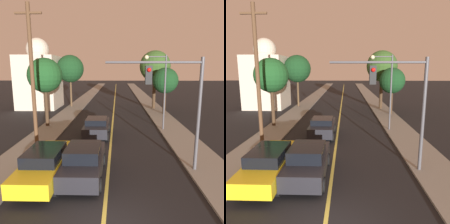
{
  "view_description": "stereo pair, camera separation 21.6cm",
  "coord_description": "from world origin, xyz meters",
  "views": [
    {
      "loc": [
        0.46,
        -6.07,
        5.27
      ],
      "look_at": [
        0.0,
        12.71,
        1.6
      ],
      "focal_mm": 35.0,
      "sensor_mm": 36.0,
      "label": 1
    },
    {
      "loc": [
        0.68,
        -6.06,
        5.27
      ],
      "look_at": [
        0.0,
        12.71,
        1.6
      ],
      "focal_mm": 35.0,
      "sensor_mm": 36.0,
      "label": 2
    }
  ],
  "objects": [
    {
      "name": "tree_left_far",
      "position": [
        -6.04,
        13.55,
        4.72
      ],
      "size": [
        3.08,
        3.08,
        6.18
      ],
      "color": "#3D2B1C",
      "rests_on": "ground"
    },
    {
      "name": "tree_left_near",
      "position": [
        -6.07,
        24.47,
        5.35
      ],
      "size": [
        3.75,
        3.75,
        7.12
      ],
      "color": "#4C3823",
      "rests_on": "ground"
    },
    {
      "name": "tree_right_far",
      "position": [
        5.99,
        19.46,
        3.98
      ],
      "size": [
        2.95,
        2.95,
        5.37
      ],
      "color": "#3D2B1C",
      "rests_on": "ground"
    },
    {
      "name": "car_near_lane_front",
      "position": [
        -1.16,
        3.98,
        0.83
      ],
      "size": [
        1.94,
        4.41,
        1.65
      ],
      "color": "black",
      "rests_on": "ground"
    },
    {
      "name": "utility_pole_left",
      "position": [
        -4.75,
        7.31,
        4.77
      ],
      "size": [
        1.6,
        0.24,
        8.98
      ],
      "color": "#513823",
      "rests_on": "ground"
    },
    {
      "name": "tree_right_near",
      "position": [
        5.36,
        23.15,
        5.66
      ],
      "size": [
        4.0,
        4.0,
        7.58
      ],
      "color": "#3D2B1C",
      "rests_on": "ground"
    },
    {
      "name": "sidewalk_left",
      "position": [
        -5.4,
        36.0,
        0.06
      ],
      "size": [
        2.5,
        80.0,
        0.12
      ],
      "color": "gray",
      "rests_on": "ground"
    },
    {
      "name": "streetlamp_right",
      "position": [
        4.03,
        12.59,
        4.26
      ],
      "size": [
        1.87,
        0.36,
        6.34
      ],
      "color": "#47474C",
      "rests_on": "ground"
    },
    {
      "name": "car_near_lane_second",
      "position": [
        -1.16,
        10.77,
        0.8
      ],
      "size": [
        1.97,
        4.22,
        1.51
      ],
      "color": "black",
      "rests_on": "ground"
    },
    {
      "name": "domed_building_left",
      "position": [
        -10.24,
        23.89,
        4.08
      ],
      "size": [
        5.19,
        5.19,
        9.4
      ],
      "color": "#BCB29E",
      "rests_on": "ground"
    },
    {
      "name": "traffic_signal_mast",
      "position": [
        3.42,
        4.74,
        4.03
      ],
      "size": [
        4.76,
        0.42,
        5.74
      ],
      "color": "#47474C",
      "rests_on": "ground"
    },
    {
      "name": "road_surface",
      "position": [
        0.0,
        36.0,
        0.01
      ],
      "size": [
        8.29,
        80.0,
        0.01
      ],
      "color": "black",
      "rests_on": "ground"
    },
    {
      "name": "car_outer_lane_front",
      "position": [
        -2.99,
        3.83,
        0.82
      ],
      "size": [
        1.92,
        5.17,
        1.57
      ],
      "color": "gold",
      "rests_on": "ground"
    },
    {
      "name": "sidewalk_right",
      "position": [
        5.4,
        36.0,
        0.06
      ],
      "size": [
        2.5,
        80.0,
        0.12
      ],
      "color": "gray",
      "rests_on": "ground"
    }
  ]
}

